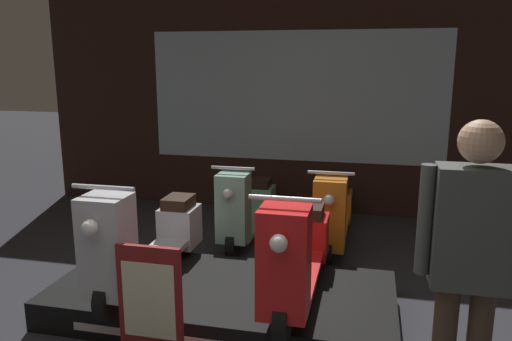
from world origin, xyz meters
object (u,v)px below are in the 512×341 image
(person_right_browsing, at_px, (470,254))
(price_sign_board, at_px, (150,308))
(scooter_backrow_0, at_px, (247,208))
(scooter_backrow_1, at_px, (334,213))
(scooter_display_left, at_px, (145,241))
(scooter_display_right, at_px, (297,254))

(person_right_browsing, bearing_deg, price_sign_board, 177.90)
(scooter_backrow_0, xyz_separation_m, price_sign_board, (-0.01, -2.58, 0.07))
(scooter_backrow_0, relative_size, scooter_backrow_1, 1.00)
(scooter_backrow_1, height_order, person_right_browsing, person_right_browsing)
(scooter_display_left, relative_size, person_right_browsing, 1.01)
(scooter_display_left, relative_size, scooter_backrow_1, 1.00)
(scooter_display_right, distance_m, price_sign_board, 1.14)
(person_right_browsing, bearing_deg, scooter_display_right, 142.02)
(scooter_display_left, xyz_separation_m, scooter_backrow_0, (0.38, 1.84, -0.24))
(person_right_browsing, bearing_deg, scooter_backrow_0, 125.45)
(scooter_display_left, xyz_separation_m, scooter_backrow_1, (1.37, 1.84, -0.24))
(scooter_display_right, relative_size, scooter_backrow_1, 1.00)
(scooter_display_left, distance_m, scooter_backrow_0, 1.89)
(scooter_display_left, distance_m, scooter_display_right, 1.23)
(scooter_backrow_1, bearing_deg, scooter_display_left, -126.67)
(price_sign_board, bearing_deg, scooter_display_right, 40.96)
(scooter_display_right, xyz_separation_m, price_sign_board, (-0.85, -0.74, -0.16))
(scooter_backrow_0, bearing_deg, person_right_browsing, -54.55)
(scooter_backrow_0, xyz_separation_m, person_right_browsing, (1.89, -2.65, 0.65))
(scooter_backrow_1, distance_m, person_right_browsing, 2.87)
(scooter_display_right, bearing_deg, scooter_display_left, 180.00)
(scooter_backrow_0, relative_size, price_sign_board, 2.02)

